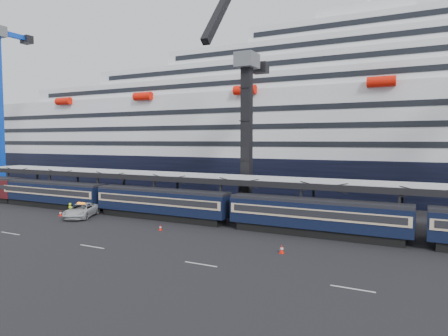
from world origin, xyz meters
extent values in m
plane|color=black|center=(0.00, 0.00, 0.00)|extent=(260.00, 260.00, 0.00)
cube|color=beige|center=(-38.00, -4.00, 0.01)|extent=(3.00, 0.15, 0.02)
cube|color=beige|center=(-26.00, -4.00, 0.01)|extent=(3.00, 0.15, 0.02)
cube|color=beige|center=(-14.00, -4.00, 0.01)|extent=(3.00, 0.15, 0.02)
cube|color=beige|center=(-2.00, -4.00, 0.01)|extent=(3.00, 0.15, 0.02)
cube|color=black|center=(-48.00, 10.00, 0.45)|extent=(17.48, 2.40, 0.90)
cube|color=black|center=(-48.00, 10.00, 2.25)|extent=(19.00, 2.80, 2.70)
cube|color=#C7B08C|center=(-48.00, 10.00, 2.55)|extent=(18.62, 2.92, 1.05)
cube|color=black|center=(-48.00, 10.00, 2.60)|extent=(17.86, 2.98, 0.70)
cube|color=black|center=(-48.00, 10.00, 3.75)|extent=(19.00, 2.50, 0.35)
cube|color=black|center=(-28.00, 10.00, 0.45)|extent=(17.48, 2.40, 0.90)
cube|color=black|center=(-28.00, 10.00, 2.25)|extent=(19.00, 2.80, 2.70)
cube|color=#C7B08C|center=(-28.00, 10.00, 2.55)|extent=(18.62, 2.92, 1.05)
cube|color=black|center=(-28.00, 10.00, 2.60)|extent=(17.86, 2.98, 0.70)
cube|color=black|center=(-28.00, 10.00, 3.75)|extent=(19.00, 2.50, 0.35)
cube|color=black|center=(-8.00, 10.00, 0.45)|extent=(17.48, 2.40, 0.90)
cube|color=black|center=(-8.00, 10.00, 2.25)|extent=(19.00, 2.80, 2.70)
cube|color=#C7B08C|center=(-8.00, 10.00, 2.55)|extent=(18.62, 2.92, 1.05)
cube|color=black|center=(-8.00, 10.00, 2.60)|extent=(17.86, 2.98, 0.70)
cube|color=black|center=(-8.00, 10.00, 3.75)|extent=(19.00, 2.50, 0.35)
cube|color=#9FA2A8|center=(0.00, 14.00, 5.40)|extent=(130.00, 6.00, 0.25)
cube|color=black|center=(0.00, 11.00, 5.10)|extent=(130.00, 0.25, 0.70)
cube|color=black|center=(0.00, 17.00, 5.10)|extent=(130.00, 0.25, 0.70)
cube|color=black|center=(-60.00, 11.20, 2.70)|extent=(0.25, 0.25, 5.40)
cube|color=black|center=(-60.00, 16.80, 2.70)|extent=(0.25, 0.25, 5.40)
cube|color=black|center=(-50.00, 11.20, 2.70)|extent=(0.25, 0.25, 5.40)
cube|color=black|center=(-50.00, 16.80, 2.70)|extent=(0.25, 0.25, 5.40)
cube|color=black|center=(-40.00, 11.20, 2.70)|extent=(0.25, 0.25, 5.40)
cube|color=black|center=(-40.00, 16.80, 2.70)|extent=(0.25, 0.25, 5.40)
cube|color=black|center=(-30.00, 11.20, 2.70)|extent=(0.25, 0.25, 5.40)
cube|color=black|center=(-30.00, 16.80, 2.70)|extent=(0.25, 0.25, 5.40)
cube|color=black|center=(-20.00, 11.20, 2.70)|extent=(0.25, 0.25, 5.40)
cube|color=black|center=(-20.00, 16.80, 2.70)|extent=(0.25, 0.25, 5.40)
cube|color=black|center=(-10.00, 11.20, 2.70)|extent=(0.25, 0.25, 5.40)
cube|color=black|center=(-10.00, 16.80, 2.70)|extent=(0.25, 0.25, 5.40)
cube|color=black|center=(0.00, 11.20, 2.70)|extent=(0.25, 0.25, 5.40)
cube|color=black|center=(0.00, 16.80, 2.70)|extent=(0.25, 0.25, 5.40)
cube|color=black|center=(0.00, 46.00, 3.50)|extent=(200.00, 28.00, 7.00)
cube|color=black|center=(-106.00, 46.00, 3.50)|extent=(16.17, 18.35, 7.00)
cube|color=white|center=(0.00, 46.00, 13.00)|extent=(190.00, 26.88, 12.00)
cube|color=white|center=(0.00, 46.00, 20.50)|extent=(160.00, 24.64, 3.00)
cube|color=black|center=(0.00, 33.63, 20.50)|extent=(153.60, 0.12, 0.90)
cube|color=white|center=(0.00, 46.00, 23.50)|extent=(124.00, 21.84, 3.00)
cube|color=black|center=(0.00, 35.03, 23.50)|extent=(119.04, 0.12, 0.90)
cube|color=white|center=(0.00, 46.00, 26.50)|extent=(90.00, 19.04, 3.00)
cube|color=black|center=(0.00, 36.43, 26.50)|extent=(86.40, 0.12, 0.90)
cube|color=white|center=(0.00, 46.00, 29.50)|extent=(56.00, 16.24, 3.00)
cube|color=black|center=(0.00, 37.83, 29.50)|extent=(53.76, 0.12, 0.90)
cube|color=white|center=(-8.00, 46.00, 32.00)|extent=(16.00, 12.00, 2.50)
cylinder|color=#F61707|center=(-70.00, 31.96, 18.80)|extent=(4.00, 1.60, 1.60)
cylinder|color=#F61707|center=(-48.00, 31.96, 18.80)|extent=(4.00, 1.60, 1.60)
cylinder|color=#F61707|center=(-26.00, 31.96, 18.80)|extent=(4.00, 1.60, 1.60)
cylinder|color=#F61707|center=(-4.00, 31.96, 18.80)|extent=(4.00, 1.60, 1.60)
cube|color=#4C4F54|center=(-72.00, 18.00, 1.00)|extent=(4.50, 4.50, 2.00)
cube|color=blue|center=(-72.00, 21.36, 31.00)|extent=(0.90, 6.72, 0.90)
cube|color=black|center=(-72.00, 24.72, 30.80)|extent=(2.20, 1.60, 1.60)
cube|color=#4C4F54|center=(-20.00, 19.00, 1.00)|extent=(4.50, 4.50, 2.00)
cube|color=black|center=(-20.00, 19.00, 11.00)|extent=(1.30, 1.30, 18.00)
cube|color=#4C4F54|center=(-20.00, 19.00, 21.00)|extent=(2.60, 3.20, 2.00)
cube|color=black|center=(-20.00, 21.52, 21.00)|extent=(0.90, 5.04, 0.90)
cube|color=black|center=(-20.00, 24.04, 20.80)|extent=(2.20, 1.60, 1.60)
imported|color=#AFB2B6|center=(-38.11, 6.19, 0.91)|extent=(5.43, 7.17, 1.81)
imported|color=#CBFF0D|center=(-39.40, 5.55, 0.95)|extent=(0.70, 0.46, 1.90)
cube|color=#F61707|center=(-41.29, 5.56, 0.02)|extent=(0.39, 0.39, 0.04)
cone|color=#F61707|center=(-41.29, 5.56, 0.41)|extent=(0.33, 0.33, 0.73)
cylinder|color=white|center=(-41.29, 5.56, 0.41)|extent=(0.27, 0.27, 0.12)
cube|color=#F61707|center=(-24.27, 4.63, 0.02)|extent=(0.34, 0.34, 0.04)
cone|color=#F61707|center=(-24.27, 4.63, 0.36)|extent=(0.29, 0.29, 0.64)
cylinder|color=white|center=(-24.27, 4.63, 0.36)|extent=(0.24, 0.24, 0.11)
cube|color=#F61707|center=(-9.10, 2.04, 0.02)|extent=(0.41, 0.41, 0.04)
cone|color=#F61707|center=(-9.10, 2.04, 0.44)|extent=(0.35, 0.35, 0.78)
cylinder|color=white|center=(-9.10, 2.04, 0.44)|extent=(0.29, 0.29, 0.13)
camera|label=1|loc=(2.15, -31.72, 10.15)|focal=32.00mm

